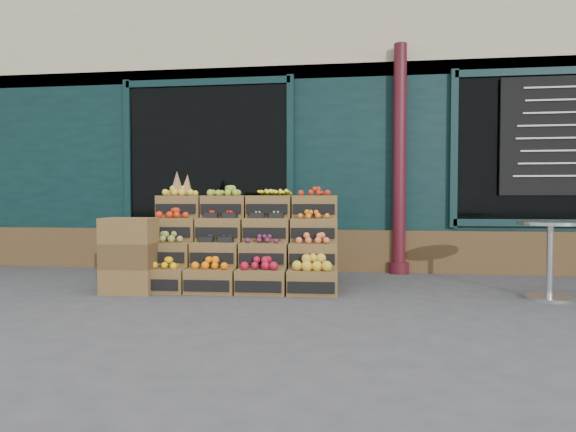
# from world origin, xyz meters

# --- Properties ---
(ground) EXTENTS (60.00, 60.00, 0.00)m
(ground) POSITION_xyz_m (0.00, 0.00, 0.00)
(ground) COLOR #3C3C3E
(ground) RESTS_ON ground
(shop_facade) EXTENTS (12.00, 6.24, 4.80)m
(shop_facade) POSITION_xyz_m (0.00, 5.11, 2.40)
(shop_facade) COLOR black
(shop_facade) RESTS_ON ground
(crate_display) EXTENTS (2.28, 1.17, 1.40)m
(crate_display) POSITION_xyz_m (-0.76, 0.84, 0.43)
(crate_display) COLOR brown
(crate_display) RESTS_ON ground
(spare_crates) EXTENTS (0.58, 0.42, 0.84)m
(spare_crates) POSITION_xyz_m (-1.93, 0.24, 0.42)
(spare_crates) COLOR brown
(spare_crates) RESTS_ON ground
(bistro_table) EXTENTS (0.65, 0.65, 0.81)m
(bistro_table) POSITION_xyz_m (2.58, 0.46, 0.51)
(bistro_table) COLOR silver
(bistro_table) RESTS_ON ground
(shopkeeper) EXTENTS (0.80, 0.59, 2.01)m
(shopkeeper) POSITION_xyz_m (-1.84, 2.91, 1.01)
(shopkeeper) COLOR #1C632F
(shopkeeper) RESTS_ON ground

